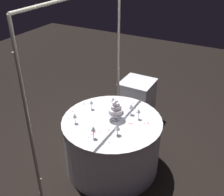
# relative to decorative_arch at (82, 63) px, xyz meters

# --- Properties ---
(ground_plane) EXTENTS (12.00, 12.00, 0.00)m
(ground_plane) POSITION_rel_decorative_arch_xyz_m (-0.00, -0.43, -1.52)
(ground_plane) COLOR black
(decorative_arch) EXTENTS (2.09, 0.06, 2.35)m
(decorative_arch) POSITION_rel_decorative_arch_xyz_m (0.00, 0.00, 0.00)
(decorative_arch) COLOR #B7B29E
(decorative_arch) RESTS_ON ground
(main_table) EXTENTS (1.34, 1.34, 0.79)m
(main_table) POSITION_rel_decorative_arch_xyz_m (-0.00, -0.43, -1.13)
(main_table) COLOR white
(main_table) RESTS_ON ground
(side_table) EXTENTS (0.55, 0.55, 0.75)m
(side_table) POSITION_rel_decorative_arch_xyz_m (1.31, -0.23, -1.14)
(side_table) COLOR white
(side_table) RESTS_ON ground
(tiered_cake) EXTENTS (0.22, 0.22, 0.26)m
(tiered_cake) POSITION_rel_decorative_arch_xyz_m (0.04, -0.46, -0.58)
(tiered_cake) COLOR silver
(tiered_cake) RESTS_ON main_table
(wine_glass_0) EXTENTS (0.06, 0.06, 0.15)m
(wine_glass_0) POSITION_rel_decorative_arch_xyz_m (-0.29, -0.04, -0.62)
(wine_glass_0) COLOR silver
(wine_glass_0) RESTS_ON main_table
(wine_glass_1) EXTENTS (0.06, 0.06, 0.16)m
(wine_glass_1) POSITION_rel_decorative_arch_xyz_m (0.25, -0.59, -0.61)
(wine_glass_1) COLOR silver
(wine_glass_1) RESTS_ON main_table
(wine_glass_2) EXTENTS (0.06, 0.06, 0.16)m
(wine_glass_2) POSITION_rel_decorative_arch_xyz_m (0.20, -0.72, -0.61)
(wine_glass_2) COLOR silver
(wine_glass_2) RESTS_ON main_table
(wine_glass_3) EXTENTS (0.07, 0.07, 0.14)m
(wine_glass_3) POSITION_rel_decorative_arch_xyz_m (-0.25, -0.64, -0.63)
(wine_glass_3) COLOR silver
(wine_glass_3) RESTS_ON main_table
(wine_glass_4) EXTENTS (0.06, 0.06, 0.17)m
(wine_glass_4) POSITION_rel_decorative_arch_xyz_m (-0.44, -0.42, -0.60)
(wine_glass_4) COLOR silver
(wine_glass_4) RESTS_ON main_table
(wine_glass_5) EXTENTS (0.06, 0.06, 0.16)m
(wine_glass_5) POSITION_rel_decorative_arch_xyz_m (0.30, -0.28, -0.61)
(wine_glass_5) COLOR silver
(wine_glass_5) RESTS_ON main_table
(wine_glass_6) EXTENTS (0.06, 0.06, 0.14)m
(wine_glass_6) POSITION_rel_decorative_arch_xyz_m (0.11, -0.04, -0.63)
(wine_glass_6) COLOR silver
(wine_glass_6) RESTS_ON main_table
(rose_petal_0) EXTENTS (0.03, 0.02, 0.00)m
(rose_petal_0) POSITION_rel_decorative_arch_xyz_m (0.34, -0.48, -0.73)
(rose_petal_0) COLOR #EA6B84
(rose_petal_0) RESTS_ON main_table
(rose_petal_1) EXTENTS (0.04, 0.05, 0.00)m
(rose_petal_1) POSITION_rel_decorative_arch_xyz_m (-0.21, -0.50, -0.73)
(rose_petal_1) COLOR #EA6B84
(rose_petal_1) RESTS_ON main_table
(rose_petal_2) EXTENTS (0.03, 0.04, 0.00)m
(rose_petal_2) POSITION_rel_decorative_arch_xyz_m (-0.08, 0.15, -0.73)
(rose_petal_2) COLOR #EA6B84
(rose_petal_2) RESTS_ON main_table
(rose_petal_3) EXTENTS (0.03, 0.03, 0.00)m
(rose_petal_3) POSITION_rel_decorative_arch_xyz_m (0.13, -0.84, -0.73)
(rose_petal_3) COLOR #EA6B84
(rose_petal_3) RESTS_ON main_table
(rose_petal_4) EXTENTS (0.04, 0.05, 0.00)m
(rose_petal_4) POSITION_rel_decorative_arch_xyz_m (-0.34, -0.37, -0.73)
(rose_petal_4) COLOR #EA6B84
(rose_petal_4) RESTS_ON main_table
(rose_petal_5) EXTENTS (0.04, 0.03, 0.00)m
(rose_petal_5) POSITION_rel_decorative_arch_xyz_m (0.54, -0.49, -0.73)
(rose_petal_5) COLOR #EA6B84
(rose_petal_5) RESTS_ON main_table
(rose_petal_6) EXTENTS (0.03, 0.03, 0.00)m
(rose_petal_6) POSITION_rel_decorative_arch_xyz_m (-0.46, -0.36, -0.73)
(rose_petal_6) COLOR #EA6B84
(rose_petal_6) RESTS_ON main_table
(rose_petal_7) EXTENTS (0.03, 0.03, 0.00)m
(rose_petal_7) POSITION_rel_decorative_arch_xyz_m (-0.19, -0.61, -0.73)
(rose_petal_7) COLOR #EA6B84
(rose_petal_7) RESTS_ON main_table
(rose_petal_8) EXTENTS (0.02, 0.03, 0.00)m
(rose_petal_8) POSITION_rel_decorative_arch_xyz_m (-0.24, 0.10, -0.73)
(rose_petal_8) COLOR #EA6B84
(rose_petal_8) RESTS_ON main_table
(rose_petal_9) EXTENTS (0.04, 0.05, 0.00)m
(rose_petal_9) POSITION_rel_decorative_arch_xyz_m (0.17, 0.13, -0.73)
(rose_petal_9) COLOR #EA6B84
(rose_petal_9) RESTS_ON main_table
(rose_petal_10) EXTENTS (0.03, 0.04, 0.00)m
(rose_petal_10) POSITION_rel_decorative_arch_xyz_m (0.05, -0.66, -0.73)
(rose_petal_10) COLOR #EA6B84
(rose_petal_10) RESTS_ON main_table
(rose_petal_11) EXTENTS (0.04, 0.04, 0.00)m
(rose_petal_11) POSITION_rel_decorative_arch_xyz_m (0.17, -0.88, -0.73)
(rose_petal_11) COLOR #EA6B84
(rose_petal_11) RESTS_ON main_table
(rose_petal_12) EXTENTS (0.03, 0.04, 0.00)m
(rose_petal_12) POSITION_rel_decorative_arch_xyz_m (0.05, -0.70, -0.73)
(rose_petal_12) COLOR #EA6B84
(rose_petal_12) RESTS_ON main_table
(rose_petal_13) EXTENTS (0.03, 0.03, 0.00)m
(rose_petal_13) POSITION_rel_decorative_arch_xyz_m (-0.30, -0.41, -0.73)
(rose_petal_13) COLOR #EA6B84
(rose_petal_13) RESTS_ON main_table
(rose_petal_14) EXTENTS (0.04, 0.03, 0.00)m
(rose_petal_14) POSITION_rel_decorative_arch_xyz_m (-0.43, -0.63, -0.73)
(rose_petal_14) COLOR #EA6B84
(rose_petal_14) RESTS_ON main_table
(rose_petal_15) EXTENTS (0.04, 0.04, 0.00)m
(rose_petal_15) POSITION_rel_decorative_arch_xyz_m (-0.38, -0.37, -0.73)
(rose_petal_15) COLOR #EA6B84
(rose_petal_15) RESTS_ON main_table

